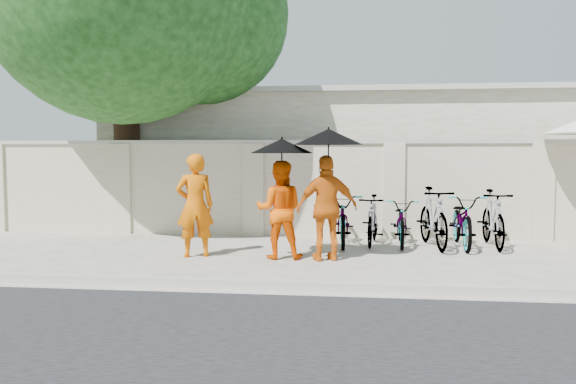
# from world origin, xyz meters

# --- Properties ---
(ground) EXTENTS (80.00, 80.00, 0.00)m
(ground) POSITION_xyz_m (0.00, 0.00, 0.00)
(ground) COLOR #C1B4A1
(kerb) EXTENTS (40.00, 0.16, 0.12)m
(kerb) POSITION_xyz_m (0.00, -1.70, 0.06)
(kerb) COLOR #A5A498
(kerb) RESTS_ON ground
(compound_wall) EXTENTS (20.00, 0.30, 2.00)m
(compound_wall) POSITION_xyz_m (1.00, 3.20, 1.00)
(compound_wall) COLOR beige
(compound_wall) RESTS_ON ground
(building_behind) EXTENTS (14.00, 6.00, 3.20)m
(building_behind) POSITION_xyz_m (2.00, 7.00, 1.60)
(building_behind) COLOR silver
(building_behind) RESTS_ON ground
(shade_tree) EXTENTS (6.70, 6.20, 8.20)m
(shade_tree) POSITION_xyz_m (-3.66, 2.97, 5.10)
(shade_tree) COLOR #352114
(shade_tree) RESTS_ON ground
(monk_left) EXTENTS (0.77, 0.64, 1.79)m
(monk_left) POSITION_xyz_m (-1.57, 0.48, 0.89)
(monk_left) COLOR #D25E03
(monk_left) RESTS_ON ground
(monk_center) EXTENTS (0.84, 0.67, 1.67)m
(monk_center) POSITION_xyz_m (-0.09, 0.49, 0.84)
(monk_center) COLOR #E95302
(monk_center) RESTS_ON ground
(parasol_center) EXTENTS (1.07, 1.07, 1.09)m
(parasol_center) POSITION_xyz_m (-0.04, 0.41, 1.92)
(parasol_center) COLOR black
(parasol_center) RESTS_ON ground
(monk_right) EXTENTS (1.12, 0.73, 1.77)m
(monk_right) POSITION_xyz_m (0.72, 0.40, 0.88)
(monk_right) COLOR #D76210
(monk_right) RESTS_ON ground
(parasol_right) EXTENTS (1.13, 1.13, 1.20)m
(parasol_right) POSITION_xyz_m (0.74, 0.32, 2.07)
(parasol_right) COLOR black
(parasol_right) RESTS_ON ground
(bike_0) EXTENTS (0.75, 1.96, 1.02)m
(bike_0) POSITION_xyz_m (0.96, 2.00, 0.51)
(bike_0) COLOR slate
(bike_0) RESTS_ON ground
(bike_1) EXTENTS (0.66, 1.68, 0.98)m
(bike_1) POSITION_xyz_m (1.53, 2.07, 0.49)
(bike_1) COLOR slate
(bike_1) RESTS_ON ground
(bike_2) EXTENTS (0.70, 1.79, 0.93)m
(bike_2) POSITION_xyz_m (2.10, 2.09, 0.46)
(bike_2) COLOR slate
(bike_2) RESTS_ON ground
(bike_3) EXTENTS (0.77, 1.97, 1.15)m
(bike_3) POSITION_xyz_m (2.66, 1.90, 0.58)
(bike_3) COLOR slate
(bike_3) RESTS_ON ground
(bike_4) EXTENTS (0.73, 1.97, 1.02)m
(bike_4) POSITION_xyz_m (3.23, 2.01, 0.51)
(bike_4) COLOR slate
(bike_4) RESTS_ON ground
(bike_5) EXTENTS (0.56, 1.85, 1.10)m
(bike_5) POSITION_xyz_m (3.80, 2.05, 0.55)
(bike_5) COLOR slate
(bike_5) RESTS_ON ground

